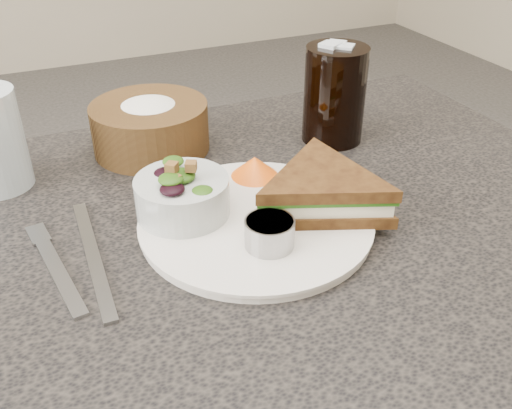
{
  "coord_description": "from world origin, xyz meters",
  "views": [
    {
      "loc": [
        -0.19,
        -0.51,
        1.13
      ],
      "look_at": [
        0.03,
        -0.01,
        0.78
      ],
      "focal_mm": 40.0,
      "sensor_mm": 36.0,
      "label": 1
    }
  ],
  "objects": [
    {
      "name": "dinner_plate",
      "position": [
        0.03,
        -0.01,
        0.76
      ],
      "size": [
        0.27,
        0.27,
        0.01
      ],
      "primitive_type": "cylinder",
      "color": "silver",
      "rests_on": "dining_table"
    },
    {
      "name": "sandwich",
      "position": [
        0.11,
        -0.02,
        0.79
      ],
      "size": [
        0.24,
        0.24,
        0.05
      ],
      "primitive_type": null,
      "rotation": [
        0.0,
        0.0,
        -0.38
      ],
      "color": "#553616",
      "rests_on": "dinner_plate"
    },
    {
      "name": "salad_bowl",
      "position": [
        -0.05,
        0.04,
        0.79
      ],
      "size": [
        0.13,
        0.13,
        0.06
      ],
      "primitive_type": null,
      "rotation": [
        0.0,
        0.0,
        0.28
      ],
      "color": "#B3BAB6",
      "rests_on": "dinner_plate"
    },
    {
      "name": "dressing_ramekin",
      "position": [
        0.02,
        -0.06,
        0.78
      ],
      "size": [
        0.07,
        0.07,
        0.03
      ],
      "primitive_type": "cylinder",
      "rotation": [
        0.0,
        0.0,
        0.24
      ],
      "color": "#949596",
      "rests_on": "dinner_plate"
    },
    {
      "name": "orange_wedge",
      "position": [
        0.07,
        0.08,
        0.78
      ],
      "size": [
        0.08,
        0.08,
        0.03
      ],
      "primitive_type": "cone",
      "rotation": [
        0.0,
        0.0,
        0.37
      ],
      "color": "#FF6110",
      "rests_on": "dinner_plate"
    },
    {
      "name": "fork",
      "position": [
        -0.19,
        -0.0,
        0.75
      ],
      "size": [
        0.04,
        0.16,
        0.0
      ],
      "primitive_type": "cube",
      "rotation": [
        0.0,
        0.0,
        0.14
      ],
      "color": "#9B9DA0",
      "rests_on": "dining_table"
    },
    {
      "name": "knife",
      "position": [
        -0.16,
        0.01,
        0.75
      ],
      "size": [
        0.02,
        0.22,
        0.0
      ],
      "primitive_type": "cube",
      "rotation": [
        0.0,
        0.0,
        -0.03
      ],
      "color": "gray",
      "rests_on": "dining_table"
    },
    {
      "name": "bread_basket",
      "position": [
        -0.03,
        0.24,
        0.8
      ],
      "size": [
        0.2,
        0.2,
        0.09
      ],
      "primitive_type": null,
      "rotation": [
        0.0,
        0.0,
        0.24
      ],
      "color": "brown",
      "rests_on": "dining_table"
    },
    {
      "name": "cola_glass",
      "position": [
        0.23,
        0.16,
        0.83
      ],
      "size": [
        0.12,
        0.12,
        0.15
      ],
      "primitive_type": null,
      "rotation": [
        0.0,
        0.0,
        0.4
      ],
      "color": "black",
      "rests_on": "dining_table"
    }
  ]
}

